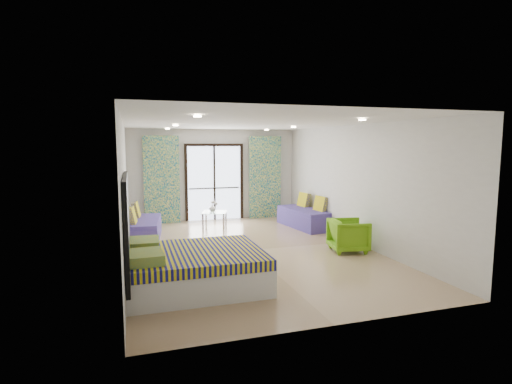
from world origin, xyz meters
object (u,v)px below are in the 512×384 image
object	(u,v)px
daybed_right	(304,217)
armchair	(349,234)
coffee_table	(215,213)
bed	(194,268)
daybed_left	(144,228)

from	to	relation	value
daybed_right	armchair	bearing A→B (deg)	-100.59
coffee_table	daybed_right	bearing A→B (deg)	-17.84
bed	daybed_right	distance (m)	5.17
bed	coffee_table	size ratio (longest dim) A/B	2.61
coffee_table	armchair	distance (m)	3.98
armchair	daybed_left	bearing A→B (deg)	69.75
coffee_table	armchair	bearing A→B (deg)	-56.38
bed	daybed_right	xyz separation A→B (m)	(3.60, 3.72, -0.03)
daybed_left	daybed_right	xyz separation A→B (m)	(4.23, 0.16, 0.01)
bed	armchair	distance (m)	3.65
bed	armchair	xyz separation A→B (m)	(3.46, 1.16, 0.07)
daybed_left	armchair	world-z (taller)	daybed_left
coffee_table	daybed_left	bearing A→B (deg)	-154.24
coffee_table	bed	bearing A→B (deg)	-105.60
bed	coffee_table	world-z (taller)	coffee_table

